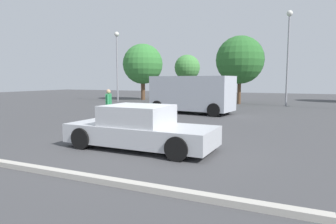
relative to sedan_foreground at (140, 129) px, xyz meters
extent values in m
plane|color=#424244|center=(0.05, 0.00, -0.59)|extent=(80.00, 80.00, 0.00)
cube|color=#B7BABF|center=(0.03, 0.00, -0.15)|extent=(4.52, 1.81, 0.56)
cube|color=#B7BABF|center=(-0.07, 0.00, 0.42)|extent=(1.92, 1.63, 0.58)
cube|color=slate|center=(0.82, -0.01, 0.42)|extent=(0.09, 1.47, 0.49)
cube|color=slate|center=(-0.97, 0.02, 0.42)|extent=(0.09, 1.47, 0.49)
cylinder|color=black|center=(1.59, 0.79, -0.27)|extent=(0.64, 0.23, 0.64)
cylinder|color=black|center=(1.56, -0.84, -0.27)|extent=(0.64, 0.23, 0.64)
cylinder|color=black|center=(-1.50, 0.84, -0.27)|extent=(0.64, 0.23, 0.64)
cylinder|color=black|center=(-1.53, -0.79, -0.27)|extent=(0.64, 0.23, 0.64)
ellipsoid|color=white|center=(-0.12, 2.82, -0.32)|extent=(0.43, 0.33, 0.27)
sphere|color=white|center=(-0.37, 2.86, -0.24)|extent=(0.21, 0.21, 0.21)
sphere|color=white|center=(-0.44, 2.87, -0.25)|extent=(0.10, 0.10, 0.10)
cylinder|color=white|center=(-0.25, 2.77, -0.51)|extent=(0.06, 0.06, 0.16)
cylinder|color=white|center=(-0.23, 2.91, -0.51)|extent=(0.06, 0.06, 0.16)
cylinder|color=white|center=(-0.01, 2.73, -0.51)|extent=(0.06, 0.06, 0.16)
cylinder|color=white|center=(0.01, 2.87, -0.51)|extent=(0.06, 0.06, 0.16)
sphere|color=white|center=(0.11, 2.78, -0.27)|extent=(0.12, 0.12, 0.12)
cube|color=#B2B7C1|center=(-1.75, 9.46, 0.65)|extent=(5.17, 2.62, 2.04)
cube|color=slate|center=(-4.16, 9.79, 1.10)|extent=(0.27, 1.67, 0.82)
cylinder|color=black|center=(-3.73, 8.79, -0.21)|extent=(0.79, 0.35, 0.76)
cylinder|color=black|center=(-3.48, 10.64, -0.21)|extent=(0.79, 0.35, 0.76)
cylinder|color=black|center=(-0.02, 8.29, -0.21)|extent=(0.79, 0.35, 0.76)
cylinder|color=black|center=(0.24, 10.14, -0.21)|extent=(0.79, 0.35, 0.76)
cylinder|color=gray|center=(-4.22, 4.40, -0.19)|extent=(0.13, 0.13, 0.80)
cylinder|color=gray|center=(-4.15, 4.25, -0.19)|extent=(0.13, 0.13, 0.80)
cube|color=#339959|center=(-4.19, 4.33, 0.49)|extent=(0.39, 0.46, 0.57)
cylinder|color=#339959|center=(-4.29, 4.54, 0.44)|extent=(0.09, 0.09, 0.67)
cylinder|color=#339959|center=(-4.08, 4.11, 0.44)|extent=(0.09, 0.09, 0.67)
sphere|color=tan|center=(-4.19, 4.33, 0.89)|extent=(0.22, 0.22, 0.22)
cube|color=#B7B2A8|center=(0.05, -2.95, -0.53)|extent=(9.70, 0.20, 0.12)
cylinder|color=gray|center=(-11.42, 15.91, 2.44)|extent=(0.14, 0.14, 6.07)
sphere|color=silver|center=(-11.42, 15.91, 5.61)|extent=(0.44, 0.44, 0.44)
cylinder|color=gray|center=(3.28, 17.05, 2.84)|extent=(0.14, 0.14, 6.86)
sphere|color=silver|center=(3.28, 17.05, 6.41)|extent=(0.44, 0.44, 0.44)
cylinder|color=brown|center=(-0.43, 17.55, 0.50)|extent=(0.29, 0.29, 2.19)
sphere|color=#2D6B2D|center=(-0.43, 17.55, 3.08)|extent=(3.96, 3.96, 3.96)
cylinder|color=brown|center=(-10.36, 18.90, 0.46)|extent=(0.42, 0.42, 2.11)
sphere|color=#387F38|center=(-10.36, 18.90, 3.02)|extent=(4.00, 4.00, 4.00)
cylinder|color=brown|center=(-7.28, 23.41, 0.56)|extent=(0.30, 0.30, 2.31)
sphere|color=#478C42|center=(-7.28, 23.41, 2.77)|extent=(2.81, 2.81, 2.81)
camera|label=1|loc=(4.38, -7.66, 1.47)|focal=31.85mm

